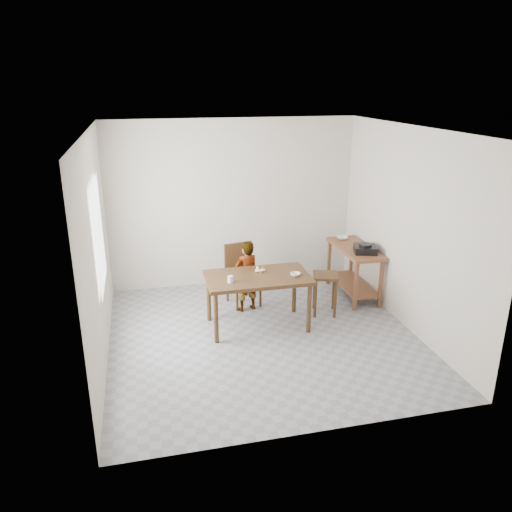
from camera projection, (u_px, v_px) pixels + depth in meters
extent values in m
cube|color=gray|center=(263.00, 337.00, 6.69)|extent=(4.00, 4.00, 0.04)
cube|color=white|center=(264.00, 127.00, 5.78)|extent=(4.00, 4.00, 0.04)
cube|color=beige|center=(233.00, 203.00, 8.09)|extent=(4.00, 0.04, 2.70)
cube|color=beige|center=(320.00, 307.00, 4.38)|extent=(4.00, 0.04, 2.70)
cube|color=beige|center=(95.00, 252.00, 5.79)|extent=(0.04, 4.00, 2.70)
cube|color=beige|center=(409.00, 229.00, 6.67)|extent=(0.04, 4.00, 2.70)
cube|color=white|center=(99.00, 235.00, 5.94)|extent=(0.02, 1.10, 1.30)
imported|color=silver|center=(246.00, 276.00, 7.28)|extent=(0.45, 0.36, 1.07)
cylinder|color=silver|center=(230.00, 279.00, 6.48)|extent=(0.09, 0.09, 0.09)
imported|color=silver|center=(295.00, 274.00, 6.70)|extent=(0.14, 0.14, 0.04)
imported|color=silver|center=(342.00, 238.00, 8.08)|extent=(0.22, 0.22, 0.05)
cube|color=black|center=(365.00, 249.00, 7.45)|extent=(0.40, 0.40, 0.11)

